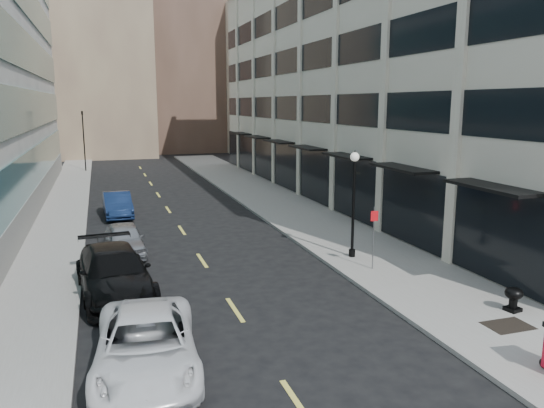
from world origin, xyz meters
TOP-DOWN VIEW (x-y plane):
  - sidewalk_right at (7.50, 20.00)m, footprint 5.00×80.00m
  - sidewalk_left at (-6.50, 20.00)m, footprint 3.00×80.00m
  - building_right at (16.94, 26.99)m, footprint 15.30×46.50m
  - skyline_tan_near at (-4.00, 68.00)m, footprint 14.00×18.00m
  - skyline_brown at (8.00, 72.00)m, footprint 12.00×16.00m
  - skyline_tan_far at (-14.00, 78.00)m, footprint 12.00×14.00m
  - skyline_stone at (18.00, 66.00)m, footprint 10.00×14.00m
  - grate_far at (7.60, 3.80)m, footprint 1.40×1.00m
  - road_centerline at (0.00, 17.00)m, footprint 0.15×68.20m
  - traffic_signal at (-5.50, 48.00)m, footprint 0.66×0.66m
  - car_white_van at (-3.20, 4.55)m, footprint 3.04×5.78m
  - car_black_pickup at (-3.80, 10.66)m, footprint 2.99×6.15m
  - car_silver_sedan at (-3.20, 16.09)m, footprint 1.88×4.28m
  - car_blue_sedan at (-3.20, 24.78)m, footprint 1.75×4.61m
  - lamppost at (6.40, 12.07)m, footprint 0.40×0.40m
  - sign_post at (6.40, 10.19)m, footprint 0.31×0.08m
  - urn_planter at (8.60, 4.72)m, footprint 0.59×0.59m

SIDE VIEW (x-z plane):
  - road_centerline at x=0.00m, z-range 0.00..0.01m
  - sidewalk_right at x=7.50m, z-range 0.00..0.15m
  - sidewalk_left at x=-6.50m, z-range 0.00..0.15m
  - grate_far at x=7.60m, z-range 0.15..0.16m
  - urn_planter at x=8.60m, z-range 0.24..1.05m
  - car_silver_sedan at x=-3.20m, z-range 0.00..1.43m
  - car_blue_sedan at x=-3.20m, z-range 0.00..1.50m
  - car_white_van at x=-3.20m, z-range 0.00..1.55m
  - car_black_pickup at x=-3.80m, z-range 0.00..1.73m
  - sign_post at x=6.40m, z-range 0.51..3.12m
  - lamppost at x=6.40m, z-range 0.56..5.32m
  - traffic_signal at x=-5.50m, z-range 2.23..9.21m
  - building_right at x=16.94m, z-range -0.13..18.12m
  - skyline_stone at x=18.00m, z-range 0.00..20.00m
  - skyline_tan_far at x=-14.00m, z-range 0.00..22.00m
  - skyline_tan_near at x=-4.00m, z-range 0.00..28.00m
  - skyline_brown at x=8.00m, z-range 0.00..34.00m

